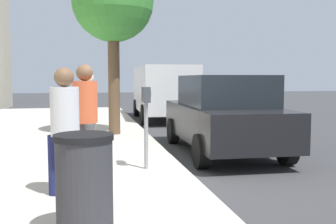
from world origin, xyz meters
TOP-DOWN VIEW (x-y plane):
  - ground_plane at (0.00, 0.00)m, footprint 80.00×80.00m
  - sidewalk_slab at (0.00, 3.00)m, footprint 28.00×6.00m
  - parking_meter at (-0.46, 0.68)m, footprint 0.36×0.12m
  - pedestrian_at_meter at (-0.65, 1.69)m, footprint 0.52×0.39m
  - pedestrian_bystander at (-1.78, 1.94)m, footprint 0.37×0.47m
  - parking_officer at (0.10, 1.66)m, footprint 0.48×0.37m
  - parked_sedan_near at (1.33, -1.35)m, footprint 4.45×2.07m
  - parked_van_far at (8.59, -1.35)m, footprint 5.27×2.27m
  - street_tree at (3.88, 0.94)m, footprint 2.24×2.24m
  - trash_bin at (-3.12, 1.69)m, footprint 0.59×0.59m

SIDE VIEW (x-z plane):
  - ground_plane at x=0.00m, z-range 0.00..0.00m
  - sidewalk_slab at x=0.00m, z-range 0.00..0.15m
  - trash_bin at x=-3.12m, z-range 0.15..1.16m
  - parked_sedan_near at x=1.33m, z-range 0.01..1.78m
  - parking_officer at x=0.10m, z-range 0.29..1.98m
  - pedestrian_bystander at x=-1.78m, z-range 0.29..1.99m
  - parking_meter at x=-0.46m, z-range 0.46..1.87m
  - pedestrian_at_meter at x=-0.65m, z-range 0.31..2.09m
  - parked_van_far at x=8.59m, z-range 0.17..2.35m
  - street_tree at x=3.88m, z-range 1.37..6.15m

